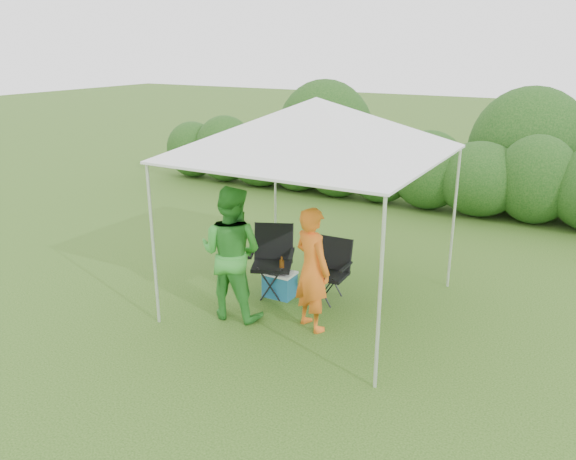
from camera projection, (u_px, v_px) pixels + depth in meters
The scene contains 9 objects.
ground at pixel (296, 317), 7.48m from camera, with size 70.00×70.00×0.00m, color #3E631F.
hedge at pixel (433, 173), 12.13m from camera, with size 14.61×1.53×1.80m.
canopy at pixel (316, 127), 7.12m from camera, with size 3.10×3.10×2.83m.
chair_right at pixel (331, 266), 7.89m from camera, with size 0.56×0.51×0.87m.
chair_left at pixel (273, 255), 8.09m from camera, with size 0.76×0.73×1.00m.
man at pixel (312, 269), 6.97m from camera, with size 0.58×0.38×1.60m, color orange.
woman at pixel (231, 253), 7.26m from camera, with size 0.86×0.67×1.78m, color green.
cooler at pixel (280, 284), 8.04m from camera, with size 0.44×0.32×0.37m.
bottle at pixel (282, 265), 7.89m from camera, with size 0.07×0.07×0.26m, color #592D0C.
Camera 1 is at (3.22, -5.92, 3.45)m, focal length 35.00 mm.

